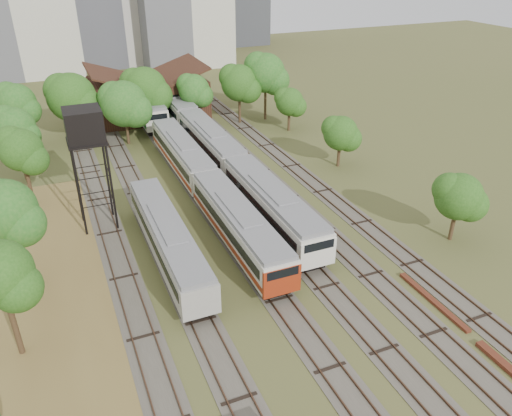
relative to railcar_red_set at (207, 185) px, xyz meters
name	(u,v)px	position (x,y,z in m)	size (l,w,h in m)	color
ground	(388,397)	(2.00, -27.24, -1.93)	(240.00, 240.00, 0.00)	#475123
dry_grass_patch	(49,392)	(-16.00, -19.24, -1.91)	(14.00, 60.00, 0.04)	brown
tracks	(228,210)	(1.33, -2.24, -1.89)	(24.60, 80.00, 0.19)	#4C473D
railcar_red_set	(207,185)	(0.00, 0.00, 0.00)	(2.96, 34.58, 3.66)	black
railcar_green_set	(211,143)	(4.00, 10.70, 0.10)	(3.10, 52.08, 3.84)	black
railcar_rear	(145,106)	(0.00, 28.70, 0.13)	(3.15, 16.08, 3.90)	black
old_grey_coach	(168,239)	(-6.00, -8.31, -0.06)	(2.78, 18.00, 3.43)	black
water_tower	(84,129)	(-10.52, -0.26, 7.36)	(3.19, 3.19, 11.02)	black
rail_pile_far	(433,301)	(10.20, -21.40, -1.82)	(0.45, 7.16, 0.23)	#602B1B
maintenance_shed	(148,96)	(1.00, 30.74, 0.98)	(16.45, 11.55, 7.58)	#351C13
tree_band_far	(152,91)	(0.08, 22.90, 3.80)	(37.79, 11.31, 9.56)	#382616
tree_band_right	(355,139)	(17.27, 0.43, 2.16)	(4.52, 35.38, 6.24)	#382616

